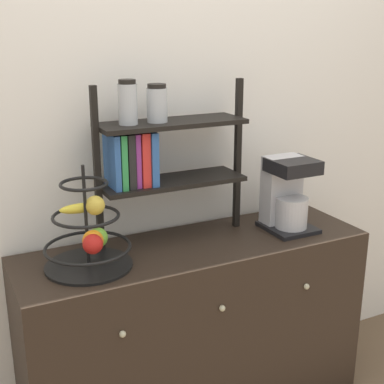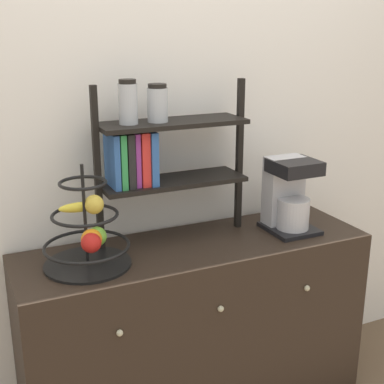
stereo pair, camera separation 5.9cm
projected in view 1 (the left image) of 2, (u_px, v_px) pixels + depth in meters
name	position (u px, v px, depth m)	size (l,w,h in m)	color
wall_back	(167.00, 109.00, 2.22)	(7.00, 0.05, 2.60)	silver
sideboard	(195.00, 331.00, 2.26)	(1.43, 0.46, 0.79)	black
coffee_maker	(287.00, 194.00, 2.28)	(0.19, 0.22, 0.31)	black
fruit_stand	(89.00, 236.00, 1.91)	(0.32, 0.32, 0.38)	black
shelf_hutch	(151.00, 149.00, 2.06)	(0.63, 0.20, 0.65)	black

